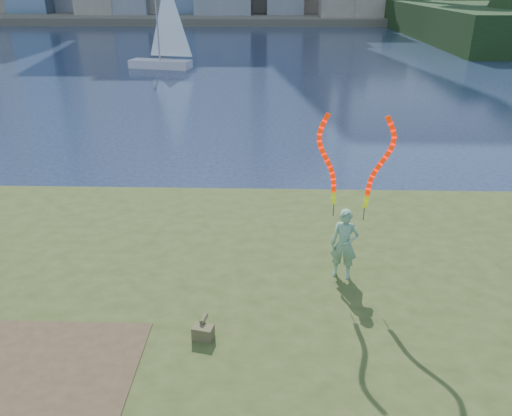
{
  "coord_description": "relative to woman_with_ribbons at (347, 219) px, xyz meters",
  "views": [
    {
      "loc": [
        1.66,
        -9.53,
        6.92
      ],
      "look_at": [
        1.34,
        1.0,
        2.08
      ],
      "focal_mm": 35.0,
      "sensor_mm": 36.0,
      "label": 1
    }
  ],
  "objects": [
    {
      "name": "dirt_patch",
      "position": [
        -5.52,
        -3.39,
        -1.4
      ],
      "size": [
        3.2,
        3.0,
        0.02
      ],
      "primitive_type": "cube",
      "color": "#47331E",
      "rests_on": "grassy_knoll"
    },
    {
      "name": "woman_with_ribbons",
      "position": [
        0.0,
        0.0,
        0.0
      ],
      "size": [
        1.98,
        0.65,
        4.02
      ],
      "rotation": [
        0.0,
        0.0,
        -0.27
      ],
      "color": "#176526",
      "rests_on": "grassy_knoll"
    },
    {
      "name": "grassy_knoll",
      "position": [
        -3.32,
        -2.49,
        -1.87
      ],
      "size": [
        20.0,
        18.0,
        0.8
      ],
      "color": "#344217",
      "rests_on": "ground"
    },
    {
      "name": "canvas_bag",
      "position": [
        -2.88,
        -2.27,
        -1.26
      ],
      "size": [
        0.42,
        0.48,
        0.36
      ],
      "rotation": [
        0.0,
        0.0,
        -0.22
      ],
      "color": "#4E4729",
      "rests_on": "grassy_knoll"
    },
    {
      "name": "far_shore",
      "position": [
        -3.32,
        94.81,
        -1.61
      ],
      "size": [
        320.0,
        40.0,
        1.2
      ],
      "primitive_type": "cube",
      "color": "#4F4A3A",
      "rests_on": "ground"
    },
    {
      "name": "sailboat",
      "position": [
        -10.87,
        33.76,
        -0.76
      ],
      "size": [
        5.61,
        2.74,
        8.42
      ],
      "rotation": [
        0.0,
        0.0,
        -0.21
      ],
      "color": "silver",
      "rests_on": "ground"
    },
    {
      "name": "ground",
      "position": [
        -3.32,
        -0.19,
        -2.21
      ],
      "size": [
        320.0,
        320.0,
        0.0
      ],
      "primitive_type": "plane",
      "color": "#19253F",
      "rests_on": "ground"
    }
  ]
}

